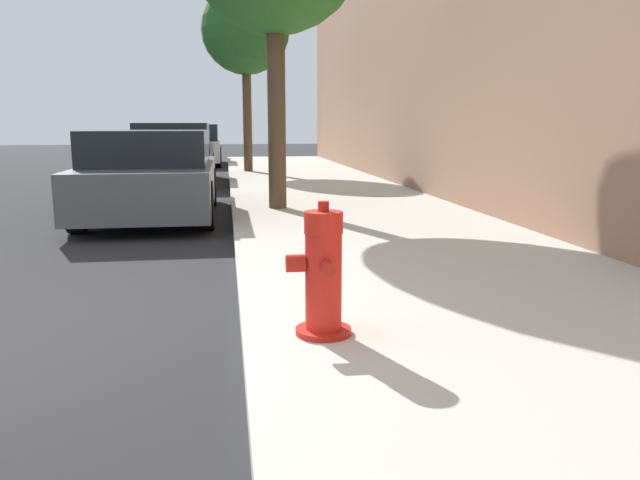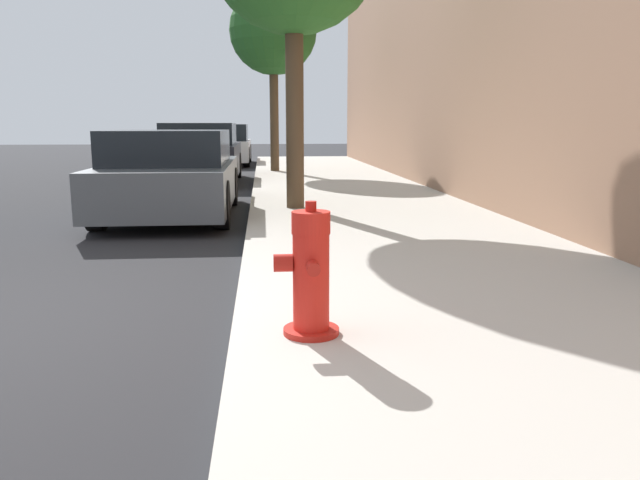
% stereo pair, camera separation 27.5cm
% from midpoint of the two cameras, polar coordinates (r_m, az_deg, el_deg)
% --- Properties ---
extents(sidewalk_slab, '(3.41, 40.00, 0.14)m').
position_cam_midpoint_polar(sidewalk_slab, '(4.36, 17.21, -7.00)').
color(sidewalk_slab, beige).
rests_on(sidewalk_slab, ground_plane).
extents(fire_hydrant, '(0.38, 0.39, 0.78)m').
position_cam_midpoint_polar(fire_hydrant, '(3.58, 1.30, -3.25)').
color(fire_hydrant, red).
rests_on(fire_hydrant, sidewalk_slab).
extents(parked_car_near, '(1.79, 3.95, 1.27)m').
position_cam_midpoint_polar(parked_car_near, '(9.39, -12.60, 5.83)').
color(parked_car_near, '#4C5156').
rests_on(parked_car_near, ground_plane).
extents(parked_car_mid, '(1.75, 3.92, 1.38)m').
position_cam_midpoint_polar(parked_car_mid, '(14.90, -10.31, 7.76)').
color(parked_car_mid, black).
rests_on(parked_car_mid, ground_plane).
extents(parked_car_far, '(1.79, 4.18, 1.35)m').
position_cam_midpoint_polar(parked_car_far, '(21.39, -8.45, 8.56)').
color(parked_car_far, silver).
rests_on(parked_car_far, ground_plane).
extents(street_tree_far, '(2.22, 2.22, 4.67)m').
position_cam_midpoint_polar(street_tree_far, '(16.68, -3.81, 18.51)').
color(street_tree_far, brown).
rests_on(street_tree_far, sidewalk_slab).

